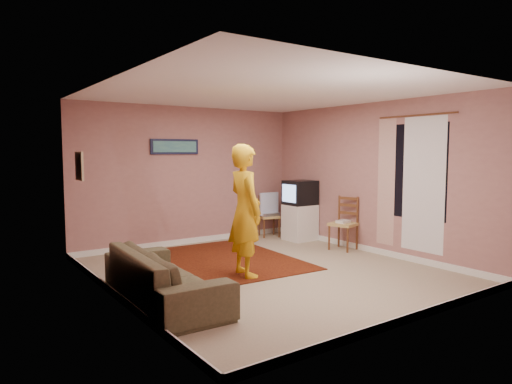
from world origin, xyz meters
TOP-DOWN VIEW (x-y plane):
  - ground at (0.00, 0.00)m, footprint 5.00×5.00m
  - wall_back at (0.00, 2.50)m, footprint 4.50×0.02m
  - wall_front at (0.00, -2.50)m, footprint 4.50×0.02m
  - wall_left at (-2.25, 0.00)m, footprint 0.02×5.00m
  - wall_right at (2.25, 0.00)m, footprint 0.02×5.00m
  - ceiling at (0.00, 0.00)m, footprint 4.50×5.00m
  - baseboard_back at (0.00, 2.49)m, footprint 4.50×0.02m
  - baseboard_front at (0.00, -2.49)m, footprint 4.50×0.02m
  - baseboard_left at (-2.24, 0.00)m, footprint 0.02×5.00m
  - baseboard_right at (2.24, 0.00)m, footprint 0.02×5.00m
  - window at (2.24, -0.90)m, footprint 0.01×1.10m
  - curtain_sheer at (2.23, -1.05)m, footprint 0.01×0.75m
  - curtain_floral at (2.21, -0.35)m, footprint 0.01×0.35m
  - curtain_rod at (2.20, -0.90)m, footprint 0.02×1.40m
  - picture_back at (-0.30, 2.47)m, footprint 0.95×0.04m
  - picture_left at (-2.22, 1.60)m, footprint 0.04×0.38m
  - area_rug at (-0.21, 0.95)m, footprint 2.32×2.83m
  - tv_cabinet at (1.95, 1.54)m, footprint 0.56×0.51m
  - crt_tv at (1.94, 1.54)m, footprint 0.57×0.51m
  - chair_a at (1.68, 2.20)m, footprint 0.47×0.46m
  - dvd_player at (1.68, 2.20)m, footprint 0.38×0.27m
  - blue_throw at (1.68, 2.20)m, footprint 0.44×0.06m
  - chair_b at (2.00, 0.40)m, footprint 0.51×0.52m
  - game_console at (2.00, 0.40)m, footprint 0.26×0.20m
  - sofa at (-1.80, -0.41)m, footprint 0.92×2.16m
  - person at (-0.40, -0.03)m, footprint 0.53×0.73m

SIDE VIEW (x-z plane):
  - ground at x=0.00m, z-range 0.00..0.00m
  - area_rug at x=-0.21m, z-range 0.00..0.01m
  - baseboard_back at x=0.00m, z-range 0.00..0.10m
  - baseboard_front at x=0.00m, z-range 0.00..0.10m
  - baseboard_left at x=-2.24m, z-range 0.00..0.10m
  - baseboard_right at x=2.24m, z-range 0.00..0.10m
  - sofa at x=-1.80m, z-range 0.00..0.62m
  - tv_cabinet at x=1.95m, z-range 0.00..0.71m
  - dvd_player at x=1.68m, z-range 0.43..0.50m
  - game_console at x=2.00m, z-range 0.49..0.54m
  - chair_a at x=1.68m, z-range 0.29..0.75m
  - chair_b at x=2.00m, z-range 0.32..0.84m
  - blue_throw at x=1.68m, z-range 0.45..0.92m
  - person at x=-0.40m, z-range 0.00..1.87m
  - crt_tv at x=1.94m, z-range 0.71..1.19m
  - curtain_sheer at x=2.23m, z-range 0.20..2.30m
  - curtain_floral at x=2.21m, z-range 0.20..2.30m
  - wall_back at x=0.00m, z-range 0.00..2.60m
  - wall_front at x=0.00m, z-range 0.00..2.60m
  - wall_left at x=-2.25m, z-range 0.00..2.60m
  - wall_right at x=2.25m, z-range 0.00..2.60m
  - window at x=2.24m, z-range 0.70..2.20m
  - picture_left at x=-2.22m, z-range 1.34..1.76m
  - picture_back at x=-0.30m, z-range 1.71..1.99m
  - curtain_rod at x=2.20m, z-range 2.31..2.33m
  - ceiling at x=0.00m, z-range 2.59..2.61m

